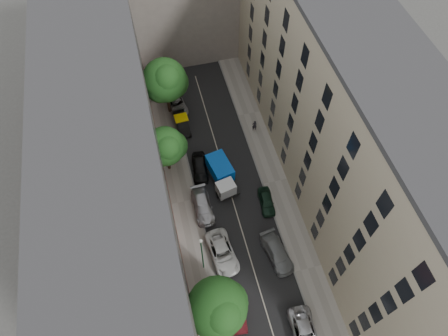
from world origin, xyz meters
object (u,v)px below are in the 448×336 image
object	(u,v)px
car_left_3	(203,206)
car_right_1	(277,253)
car_left_1	(237,310)
pedestrian	(254,125)
tree_near	(219,308)
car_left_6	(177,104)
tree_mid	(166,147)
lamp_post	(202,252)
car_right_2	(267,201)
tarp_truck	(222,174)
car_left_4	(200,167)
car_right_0	(305,333)
car_left_2	(222,253)
tree_far	(166,82)
car_left_5	(182,124)

from	to	relation	value
car_left_3	car_right_1	size ratio (longest dim) A/B	1.00
car_left_1	pedestrian	distance (m)	23.09
tree_near	pedestrian	xyz separation A→B (m)	(10.09, 22.00, -4.01)
car_left_6	car_left_1	bearing A→B (deg)	-96.01
car_left_1	tree_mid	xyz separation A→B (m)	(-3.37, 18.29, 3.70)
tree_mid	lamp_post	bearing A→B (deg)	-84.65
car_left_6	car_right_2	world-z (taller)	car_left_6
car_left_3	car_left_6	bearing A→B (deg)	89.63
tarp_truck	pedestrian	distance (m)	8.77
car_left_1	tree_near	size ratio (longest dim) A/B	0.57
car_right_2	pedestrian	xyz separation A→B (m)	(1.76, 10.77, 0.36)
car_left_4	car_right_0	bearing A→B (deg)	-68.07
car_left_4	tree_mid	size ratio (longest dim) A/B	0.66
car_right_2	tree_near	bearing A→B (deg)	-121.38
car_left_2	tree_mid	size ratio (longest dim) A/B	0.81
tree_far	car_left_3	bearing A→B (deg)	-86.23
car_left_6	pedestrian	distance (m)	11.03
tree_far	car_right_0	bearing A→B (deg)	-76.51
tree_mid	car_left_5	bearing A→B (deg)	66.70
car_left_4	car_left_5	distance (m)	7.29
car_right_0	car_left_2	bearing A→B (deg)	124.14
car_left_2	lamp_post	xyz separation A→B (m)	(-2.21, -0.85, 3.70)
car_right_2	tree_far	world-z (taller)	tree_far
tree_far	lamp_post	distance (m)	22.13
car_left_2	pedestrian	size ratio (longest dim) A/B	3.17
car_left_3	car_left_4	bearing A→B (deg)	80.88
tarp_truck	car_right_1	size ratio (longest dim) A/B	1.16
car_right_1	tree_near	xyz separation A→B (m)	(-7.53, -5.03, 4.29)
car_left_1	tree_near	xyz separation A→B (m)	(-1.87, -0.43, 4.30)
car_right_1	car_right_2	distance (m)	6.25
car_left_5	tree_near	bearing A→B (deg)	-95.49
car_left_4	car_right_1	distance (m)	13.75
tarp_truck	tree_far	world-z (taller)	tree_far
tarp_truck	pedestrian	bearing A→B (deg)	35.79
car_right_1	car_right_2	bearing A→B (deg)	73.17
car_right_0	tree_near	bearing A→B (deg)	161.18
tree_near	tree_far	world-z (taller)	tree_far
car_left_3	tree_far	xyz separation A→B (m)	(-1.01, 15.34, 4.92)
tarp_truck	tree_far	bearing A→B (deg)	96.90
car_left_4	tree_mid	distance (m)	5.15
car_right_0	car_right_2	size ratio (longest dim) A/B	1.34
tree_near	tree_mid	distance (m)	18.79
car_left_4	tree_near	distance (m)	18.20
car_left_5	lamp_post	bearing A→B (deg)	-97.08
tree_far	lamp_post	xyz separation A→B (m)	(-0.40, -22.09, -1.20)
tarp_truck	car_left_1	distance (m)	15.33
car_left_3	car_left_5	distance (m)	12.45
car_left_1	car_left_4	xyz separation A→B (m)	(0.06, 17.15, 0.03)
car_left_2	car_left_5	xyz separation A→B (m)	(-0.80, 18.35, -0.04)
car_left_5	tree_mid	bearing A→B (deg)	-116.19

